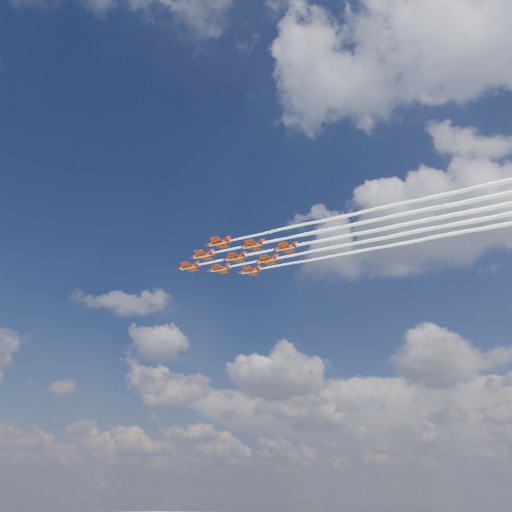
% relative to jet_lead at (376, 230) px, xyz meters
% --- Properties ---
extents(jet_lead, '(139.88, 25.81, 2.38)m').
position_rel_jet_lead_xyz_m(jet_lead, '(0.00, 0.00, 0.00)').
color(jet_lead, red).
extents(jet_row2_port, '(139.88, 25.81, 2.38)m').
position_rel_jet_lead_xyz_m(jet_row2_port, '(10.19, -4.66, 0.00)').
color(jet_row2_port, red).
extents(jet_row2_starb, '(139.88, 25.81, 2.38)m').
position_rel_jet_lead_xyz_m(jet_row2_starb, '(8.30, 7.53, 0.00)').
color(jet_row2_starb, red).
extents(jet_row3_port, '(139.88, 25.81, 2.38)m').
position_rel_jet_lead_xyz_m(jet_row3_port, '(20.38, -9.32, 0.00)').
color(jet_row3_port, red).
extents(jet_row3_centre, '(139.88, 25.81, 2.38)m').
position_rel_jet_lead_xyz_m(jet_row3_centre, '(18.49, 2.87, 0.00)').
color(jet_row3_centre, red).
extents(jet_row3_starb, '(139.88, 25.81, 2.38)m').
position_rel_jet_lead_xyz_m(jet_row3_starb, '(16.59, 15.06, 0.00)').
color(jet_row3_starb, red).
extents(jet_row4_port, '(139.88, 25.81, 2.38)m').
position_rel_jet_lead_xyz_m(jet_row4_port, '(28.67, -1.79, 0.00)').
color(jet_row4_port, red).
extents(jet_row4_starb, '(139.88, 25.81, 2.38)m').
position_rel_jet_lead_xyz_m(jet_row4_starb, '(26.78, 10.40, 0.00)').
color(jet_row4_starb, red).
extents(jet_tail, '(139.88, 25.81, 2.38)m').
position_rel_jet_lead_xyz_m(jet_tail, '(36.97, 5.74, 0.00)').
color(jet_tail, red).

